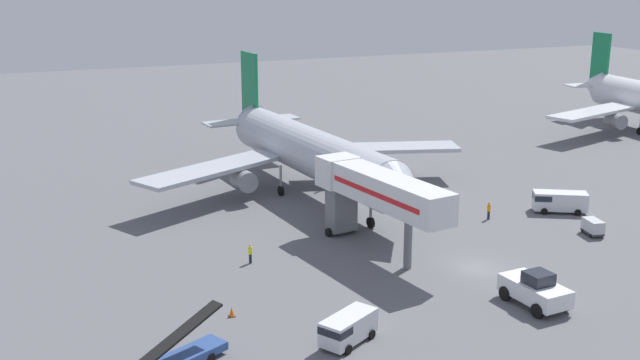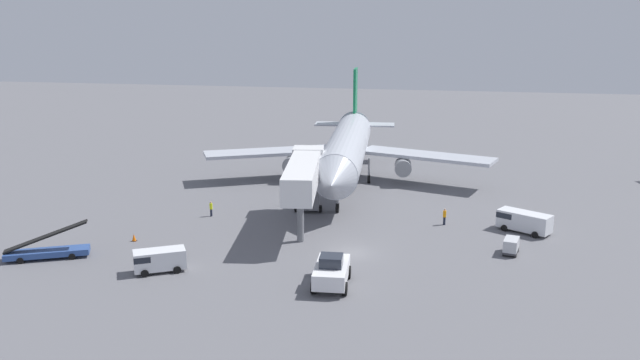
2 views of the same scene
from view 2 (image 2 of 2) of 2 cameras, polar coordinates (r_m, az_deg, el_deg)
The scene contains 12 objects.
ground_plane at distance 62.31m, azimuth 2.77°, elevation -6.43°, with size 300.00×300.00×0.00m, color slate.
airplane_at_gate at distance 87.06m, azimuth 2.39°, elevation 2.88°, with size 39.77×41.70×14.34m.
jet_bridge at distance 68.72m, azimuth -1.39°, elevation 0.41°, with size 5.55×17.06×7.49m.
pushback_tug at distance 54.48m, azimuth 1.02°, elevation -8.03°, with size 3.26×5.65×2.76m.
belt_loader_truck at distance 65.71m, azimuth -22.88°, elevation -5.74°, with size 7.49×4.80×3.44m.
service_van_mid_center at distance 59.17m, azimuth -14.07°, elevation -6.80°, with size 4.81×3.83×2.00m.
service_van_rear_right at distance 71.13m, azimuth 17.42°, elevation -3.42°, with size 5.72×4.50×2.15m.
baggage_cart_outer_right at distance 64.38m, azimuth 16.47°, elevation -5.54°, with size 1.70×2.47×1.51m.
ground_crew_worker_foreground at distance 71.51m, azimuth 10.90°, elevation -3.15°, with size 0.49×0.49×1.84m.
ground_crew_worker_midground at distance 74.29m, azimuth -9.57°, elevation -2.48°, with size 0.46×0.46×1.75m.
safety_cone_alpha at distance 67.98m, azimuth -16.05°, elevation -4.89°, with size 0.49×0.49×0.75m.
safety_cone_bravo at distance 78.41m, azimuth -0.37°, elevation -1.86°, with size 0.42×0.42×0.64m.
Camera 2 is at (8.58, -57.79, 21.67)m, focal length 36.36 mm.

